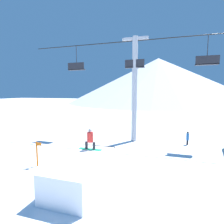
# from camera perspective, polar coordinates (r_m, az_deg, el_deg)

# --- Properties ---
(ground_plane) EXTENTS (220.00, 220.00, 0.00)m
(ground_plane) POSITION_cam_1_polar(r_m,az_deg,el_deg) (9.34, -6.52, -24.17)
(ground_plane) COLOR white
(mountain_ridge) EXTENTS (81.24, 81.24, 20.15)m
(mountain_ridge) POSITION_cam_1_polar(r_m,az_deg,el_deg) (84.78, 14.76, 9.89)
(mountain_ridge) COLOR silver
(mountain_ridge) RESTS_ON ground_plane
(snow_ramp) EXTENTS (2.18, 4.48, 1.41)m
(snow_ramp) POSITION_cam_1_polar(r_m,az_deg,el_deg) (9.61, -9.54, -18.55)
(snow_ramp) COLOR white
(snow_ramp) RESTS_ON ground_plane
(snowboarder) EXTENTS (1.38, 0.35, 1.25)m
(snowboarder) POSITION_cam_1_polar(r_m,az_deg,el_deg) (10.38, -7.16, -8.81)
(snowboarder) COLOR #1E9E6B
(snowboarder) RESTS_ON snow_ramp
(chairlift) EXTENTS (21.42, 0.51, 9.87)m
(chairlift) POSITION_cam_1_polar(r_m,az_deg,el_deg) (16.90, 7.38, 9.59)
(chairlift) COLOR #B2B2B7
(chairlift) RESTS_ON ground_plane
(trail_marker) EXTENTS (0.41, 0.10, 1.60)m
(trail_marker) POSITION_cam_1_polar(r_m,az_deg,el_deg) (12.46, -23.24, -12.28)
(trail_marker) COLOR orange
(trail_marker) RESTS_ON ground_plane
(distant_skier) EXTENTS (0.24, 0.24, 1.23)m
(distant_skier) POSITION_cam_1_polar(r_m,az_deg,el_deg) (17.36, 23.46, -7.68)
(distant_skier) COLOR black
(distant_skier) RESTS_ON ground_plane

